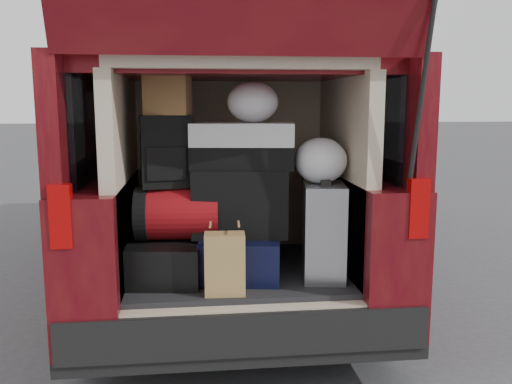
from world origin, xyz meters
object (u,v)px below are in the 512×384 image
(red_duffel, at_px, (177,213))
(twotone_duffel, at_px, (243,146))
(silver_roller, at_px, (324,231))
(black_soft_case, at_px, (240,202))
(navy_hardshell, at_px, (242,254))
(black_hardshell, at_px, (168,258))
(backpack, at_px, (167,151))
(kraft_bag, at_px, (225,264))

(red_duffel, height_order, twotone_duffel, twotone_duffel)
(silver_roller, height_order, black_soft_case, black_soft_case)
(navy_hardshell, distance_m, black_soft_case, 0.31)
(black_hardshell, relative_size, black_soft_case, 1.05)
(black_hardshell, distance_m, backpack, 0.61)
(silver_roller, distance_m, kraft_bag, 0.62)
(twotone_duffel, bearing_deg, kraft_bag, -102.89)
(backpack, bearing_deg, black_soft_case, -7.52)
(black_soft_case, xyz_separation_m, twotone_duffel, (0.02, 0.00, 0.32))
(silver_roller, relative_size, kraft_bag, 1.68)
(navy_hardshell, distance_m, backpack, 0.73)
(silver_roller, relative_size, black_soft_case, 1.01)
(red_duffel, relative_size, black_soft_case, 0.86)
(black_hardshell, xyz_separation_m, navy_hardshell, (0.42, 0.01, 0.01))
(black_hardshell, bearing_deg, black_soft_case, 8.12)
(black_hardshell, distance_m, twotone_duffel, 0.77)
(kraft_bag, bearing_deg, red_duffel, 131.09)
(navy_hardshell, bearing_deg, twotone_duffel, -2.13)
(backpack, bearing_deg, silver_roller, -15.05)
(black_hardshell, distance_m, kraft_bag, 0.45)
(kraft_bag, relative_size, red_duffel, 0.71)
(navy_hardshell, height_order, backpack, backpack)
(backpack, bearing_deg, kraft_bag, -54.96)
(black_hardshell, distance_m, black_soft_case, 0.52)
(silver_roller, xyz_separation_m, black_soft_case, (-0.47, 0.11, 0.16))
(silver_roller, distance_m, twotone_duffel, 0.67)
(twotone_duffel, bearing_deg, backpack, -171.84)
(black_soft_case, distance_m, backpack, 0.50)
(twotone_duffel, bearing_deg, silver_roller, -6.37)
(black_soft_case, relative_size, twotone_duffel, 0.93)
(navy_hardshell, distance_m, twotone_duffel, 0.63)
(black_soft_case, relative_size, backpack, 1.33)
(navy_hardshell, xyz_separation_m, silver_roller, (0.46, -0.12, 0.15))
(silver_roller, distance_m, red_duffel, 0.83)
(navy_hardshell, distance_m, kraft_bag, 0.35)
(navy_hardshell, relative_size, silver_roller, 1.01)
(black_soft_case, bearing_deg, kraft_bag, -103.34)
(red_duffel, height_order, backpack, backpack)
(backpack, xyz_separation_m, twotone_duffel, (0.43, 0.00, 0.03))
(black_hardshell, xyz_separation_m, kraft_bag, (0.31, -0.32, 0.05))
(silver_roller, relative_size, backpack, 1.35)
(navy_hardshell, bearing_deg, red_duffel, -168.21)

